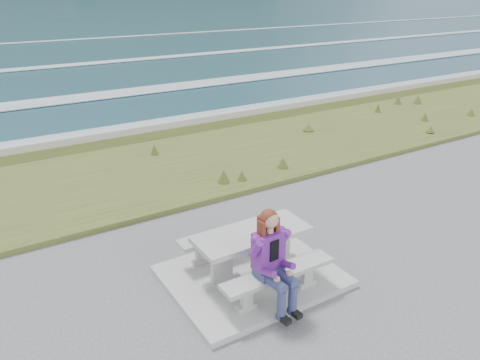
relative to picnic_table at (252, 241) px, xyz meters
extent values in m
cube|color=#AFAEA9|center=(0.00, 0.00, -0.63)|extent=(2.60, 2.10, 0.10)
cube|color=#AFAEA9|center=(-0.54, 0.00, -0.54)|extent=(0.62, 0.12, 0.08)
cube|color=#AFAEA9|center=(-0.54, 0.00, -0.25)|extent=(0.34, 0.09, 0.51)
cube|color=#AFAEA9|center=(-0.54, 0.00, 0.05)|extent=(0.62, 0.12, 0.08)
cube|color=#AFAEA9|center=(0.54, 0.00, -0.54)|extent=(0.62, 0.12, 0.08)
cube|color=#AFAEA9|center=(0.54, 0.00, -0.25)|extent=(0.34, 0.09, 0.51)
cube|color=#AFAEA9|center=(0.54, 0.00, 0.05)|extent=(0.62, 0.12, 0.08)
cube|color=#AFAEA9|center=(0.00, 0.00, 0.13)|extent=(1.80, 0.75, 0.08)
cube|color=#AFAEA9|center=(-0.54, -0.70, -0.54)|extent=(0.30, 0.12, 0.08)
cube|color=#AFAEA9|center=(-0.54, -0.70, -0.39)|extent=(0.17, 0.09, 0.22)
cube|color=#AFAEA9|center=(-0.54, -0.70, -0.24)|extent=(0.30, 0.12, 0.08)
cube|color=#AFAEA9|center=(0.54, -0.70, -0.54)|extent=(0.30, 0.12, 0.08)
cube|color=#AFAEA9|center=(0.54, -0.70, -0.39)|extent=(0.17, 0.09, 0.22)
cube|color=#AFAEA9|center=(0.54, -0.70, -0.24)|extent=(0.30, 0.12, 0.08)
cube|color=#AFAEA9|center=(0.00, -0.70, -0.17)|extent=(1.80, 0.35, 0.07)
cube|color=#AFAEA9|center=(-0.54, 0.70, -0.54)|extent=(0.30, 0.12, 0.08)
cube|color=#AFAEA9|center=(-0.54, 0.70, -0.39)|extent=(0.17, 0.09, 0.22)
cube|color=#AFAEA9|center=(-0.54, 0.70, -0.24)|extent=(0.30, 0.12, 0.08)
cube|color=#AFAEA9|center=(0.54, 0.70, -0.54)|extent=(0.30, 0.12, 0.08)
cube|color=#AFAEA9|center=(0.54, 0.70, -0.39)|extent=(0.17, 0.09, 0.22)
cube|color=#AFAEA9|center=(0.54, 0.70, -0.24)|extent=(0.30, 0.12, 0.08)
cube|color=#AFAEA9|center=(0.00, 0.70, -0.17)|extent=(1.80, 0.35, 0.07)
cube|color=#394E1D|center=(0.00, 5.00, -0.68)|extent=(160.00, 4.50, 0.22)
cube|color=#605A48|center=(0.00, 7.90, -0.68)|extent=(160.00, 0.80, 2.20)
cube|color=white|center=(0.00, 14.00, -2.42)|extent=(220.00, 3.00, 0.06)
cube|color=white|center=(0.00, 22.00, -2.42)|extent=(220.00, 2.00, 0.06)
cube|color=white|center=(0.00, 34.00, -2.42)|extent=(220.00, 1.40, 0.06)
cube|color=navy|center=(-0.16, -0.92, -0.30)|extent=(0.44, 0.76, 0.57)
cube|color=#6B208E|center=(-0.18, -0.68, 0.26)|extent=(0.45, 0.28, 0.55)
sphere|color=tan|center=(-0.17, -0.70, 0.74)|extent=(0.23, 0.23, 0.23)
sphere|color=#5A2014|center=(-0.18, -0.67, 0.75)|extent=(0.25, 0.25, 0.25)
camera|label=1|loc=(-3.43, -5.22, 3.68)|focal=35.00mm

